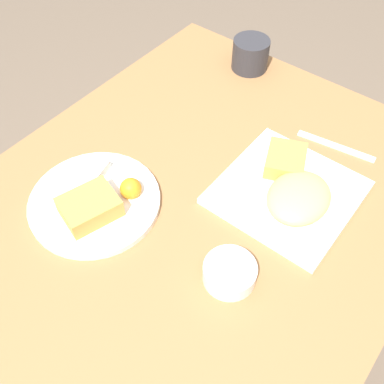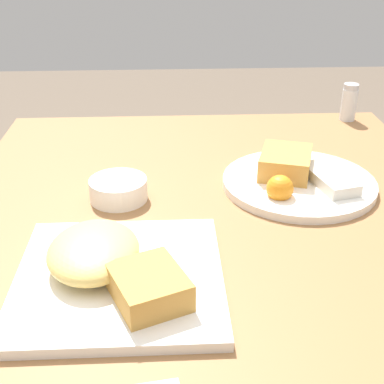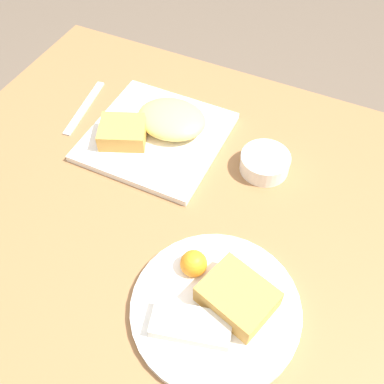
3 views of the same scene
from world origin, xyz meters
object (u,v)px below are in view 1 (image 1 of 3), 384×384
Objects in this scene: butter_knife at (336,146)px; plate_oval_far at (95,200)px; plate_square_near at (291,190)px; sauce_ramekin at (230,272)px; coffee_mug at (250,54)px.

plate_oval_far is at bearing 47.39° from butter_knife.
plate_oval_far is at bearing 131.46° from plate_square_near.
plate_oval_far is 0.31m from sauce_ramekin.
plate_square_near is 1.47× the size of butter_knife.
plate_square_near is 2.76× the size of sauce_ramekin.
sauce_ramekin is at bearing -149.64° from coffee_mug.
plate_square_near is 1.00× the size of plate_oval_far.
plate_square_near is 2.77× the size of coffee_mug.
sauce_ramekin is 0.53× the size of butter_knife.
sauce_ramekin reaches higher than butter_knife.
plate_oval_far reaches higher than sauce_ramekin.
plate_square_near is at bearing -48.54° from plate_oval_far.
coffee_mug reaches higher than plate_square_near.
butter_knife is (0.42, 0.00, -0.02)m from sauce_ramekin.
coffee_mug is (0.13, 0.32, 0.04)m from butter_knife.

